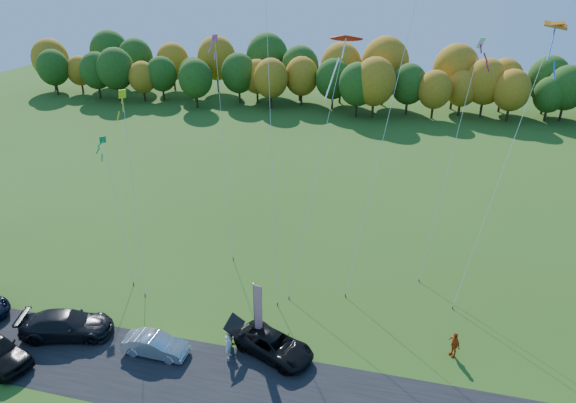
% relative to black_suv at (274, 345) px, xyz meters
% --- Properties ---
extents(ground, '(160.00, 160.00, 0.00)m').
position_rel_black_suv_xyz_m(ground, '(-0.91, 0.97, -0.70)').
color(ground, '#2B4E14').
extents(asphalt_strip, '(90.00, 6.00, 0.01)m').
position_rel_black_suv_xyz_m(asphalt_strip, '(-0.91, -3.03, -0.69)').
color(asphalt_strip, black).
rests_on(asphalt_strip, ground).
extents(tree_line, '(116.00, 12.00, 10.00)m').
position_rel_black_suv_xyz_m(tree_line, '(-0.91, 55.97, -0.70)').
color(tree_line, '#1E4711').
rests_on(tree_line, ground).
extents(black_suv, '(5.51, 4.08, 1.39)m').
position_rel_black_suv_xyz_m(black_suv, '(0.00, 0.00, 0.00)').
color(black_suv, black).
rests_on(black_suv, ground).
extents(silver_sedan, '(4.04, 1.45, 1.32)m').
position_rel_black_suv_xyz_m(silver_sedan, '(-7.00, -1.69, -0.03)').
color(silver_sedan, silver).
rests_on(silver_sedan, ground).
extents(dark_truck_a, '(6.09, 3.76, 1.65)m').
position_rel_black_suv_xyz_m(dark_truck_a, '(-13.24, -1.50, 0.13)').
color(dark_truck_a, black).
rests_on(dark_truck_a, ground).
extents(person_tailgate_a, '(0.46, 0.62, 1.56)m').
position_rel_black_suv_xyz_m(person_tailgate_a, '(-2.61, -0.87, 0.09)').
color(person_tailgate_a, white).
rests_on(person_tailgate_a, ground).
extents(person_tailgate_b, '(0.87, 0.95, 1.58)m').
position_rel_black_suv_xyz_m(person_tailgate_b, '(-2.79, 0.11, 0.10)').
color(person_tailgate_b, gray).
rests_on(person_tailgate_b, ground).
extents(person_east, '(0.89, 1.03, 1.66)m').
position_rel_black_suv_xyz_m(person_east, '(10.48, 2.58, 0.14)').
color(person_east, '#C64A12').
rests_on(person_east, ground).
extents(feather_flag, '(0.57, 0.11, 4.29)m').
position_rel_black_suv_xyz_m(feather_flag, '(-1.31, 0.90, 1.93)').
color(feather_flag, '#999999').
rests_on(feather_flag, ground).
extents(kite_delta_blue, '(4.78, 10.31, 25.89)m').
position_rel_black_suv_xyz_m(kite_delta_blue, '(-2.82, 9.51, 11.90)').
color(kite_delta_blue, '#4C3F33').
rests_on(kite_delta_blue, ground).
extents(kite_parafoil_orange, '(5.97, 12.05, 27.84)m').
position_rel_black_suv_xyz_m(kite_parafoil_orange, '(5.29, 12.67, 13.03)').
color(kite_parafoil_orange, '#4C3F33').
rests_on(kite_parafoil_orange, ground).
extents(kite_delta_red, '(3.14, 10.62, 18.04)m').
position_rel_black_suv_xyz_m(kite_delta_red, '(0.45, 10.75, 8.14)').
color(kite_delta_red, '#4C3F33').
rests_on(kite_delta_red, ground).
extents(kite_parafoil_rainbow, '(5.58, 6.80, 18.57)m').
position_rel_black_suv_xyz_m(kite_parafoil_rainbow, '(12.76, 10.52, 8.50)').
color(kite_parafoil_rainbow, '#4C3F33').
rests_on(kite_parafoil_rainbow, ground).
extents(kite_diamond_yellow, '(3.75, 6.23, 13.73)m').
position_rel_black_suv_xyz_m(kite_diamond_yellow, '(-12.16, 6.37, 5.95)').
color(kite_diamond_yellow, '#4C3F33').
rests_on(kite_diamond_yellow, ground).
extents(kite_diamond_green, '(4.25, 4.94, 10.12)m').
position_rel_black_suv_xyz_m(kite_diamond_green, '(-13.96, 6.81, 4.17)').
color(kite_diamond_green, '#4C3F33').
rests_on(kite_diamond_green, ground).
extents(kite_diamond_white, '(3.20, 7.78, 17.08)m').
position_rel_black_suv_xyz_m(kite_diamond_white, '(9.63, 13.79, 7.60)').
color(kite_diamond_white, '#4C3F33').
rests_on(kite_diamond_white, ground).
extents(kite_diamond_pink, '(3.93, 7.75, 16.67)m').
position_rel_black_suv_xyz_m(kite_diamond_pink, '(-7.85, 13.38, 7.45)').
color(kite_diamond_pink, '#4C3F33').
rests_on(kite_diamond_pink, ground).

